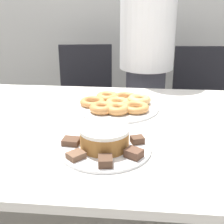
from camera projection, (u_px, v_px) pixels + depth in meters
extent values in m
cube|color=silver|center=(104.00, 128.00, 1.29)|extent=(1.80, 1.06, 0.03)
cylinder|color=#383842|center=(144.00, 124.00, 2.13)|extent=(0.25, 0.25, 0.78)
cylinder|color=white|center=(148.00, 17.00, 1.88)|extent=(0.34, 0.34, 0.62)
cylinder|color=black|center=(88.00, 160.00, 2.44)|extent=(0.44, 0.44, 0.01)
cylinder|color=#262626|center=(87.00, 136.00, 2.37)|extent=(0.06, 0.06, 0.39)
cube|color=black|center=(86.00, 110.00, 2.29)|extent=(0.50, 0.50, 0.04)
cube|color=black|center=(86.00, 72.00, 2.39)|extent=(0.40, 0.09, 0.42)
cylinder|color=black|center=(198.00, 165.00, 2.36)|extent=(0.44, 0.44, 0.01)
cylinder|color=#262626|center=(201.00, 141.00, 2.29)|extent=(0.06, 0.06, 0.39)
cube|color=black|center=(204.00, 114.00, 2.21)|extent=(0.47, 0.47, 0.04)
cube|color=black|center=(200.00, 75.00, 2.32)|extent=(0.40, 0.06, 0.42)
cylinder|color=white|center=(105.00, 148.00, 1.08)|extent=(0.32, 0.32, 0.01)
cylinder|color=white|center=(117.00, 107.00, 1.45)|extent=(0.38, 0.38, 0.01)
cylinder|color=#9E662D|center=(104.00, 139.00, 1.06)|extent=(0.17, 0.17, 0.06)
cylinder|color=white|center=(104.00, 129.00, 1.05)|extent=(0.17, 0.17, 0.01)
cube|color=brown|center=(76.00, 155.00, 1.00)|extent=(0.07, 0.07, 0.02)
cube|color=#513828|center=(105.00, 161.00, 0.96)|extent=(0.05, 0.06, 0.03)
cube|color=brown|center=(134.00, 153.00, 1.00)|extent=(0.07, 0.06, 0.03)
cube|color=#513828|center=(137.00, 140.00, 1.10)|extent=(0.05, 0.05, 0.02)
cube|color=#513828|center=(118.00, 131.00, 1.17)|extent=(0.06, 0.06, 0.02)
cube|color=brown|center=(90.00, 131.00, 1.17)|extent=(0.07, 0.07, 0.03)
cube|color=#513828|center=(71.00, 141.00, 1.09)|extent=(0.06, 0.05, 0.02)
torus|color=tan|center=(118.00, 103.00, 1.45)|extent=(0.11, 0.11, 0.03)
torus|color=#D18E4C|center=(118.00, 109.00, 1.37)|extent=(0.11, 0.11, 0.04)
torus|color=#D18E4C|center=(136.00, 108.00, 1.39)|extent=(0.12, 0.12, 0.03)
torus|color=#E5AD66|center=(139.00, 100.00, 1.48)|extent=(0.11, 0.11, 0.04)
torus|color=#C68447|center=(125.00, 98.00, 1.52)|extent=(0.13, 0.13, 0.03)
torus|color=#D18E4C|center=(107.00, 97.00, 1.53)|extent=(0.11, 0.11, 0.04)
torus|color=#C68447|center=(93.00, 102.00, 1.47)|extent=(0.12, 0.12, 0.03)
torus|color=#C68447|center=(102.00, 108.00, 1.38)|extent=(0.11, 0.11, 0.04)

